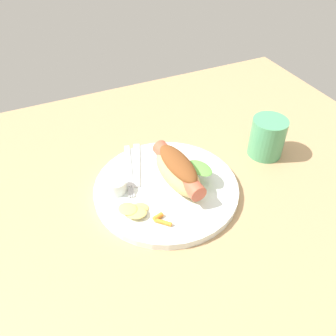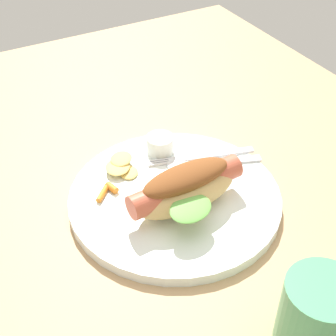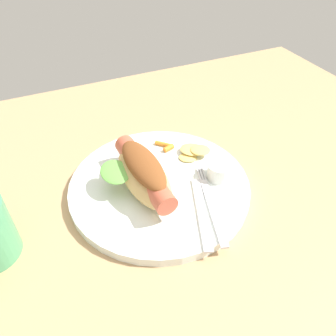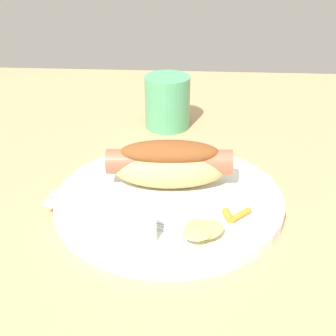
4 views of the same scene
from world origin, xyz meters
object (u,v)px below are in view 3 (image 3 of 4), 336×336
object	(u,v)px
sauce_ramekin	(219,171)
hot_dog	(143,173)
knife	(202,212)
chips_pile	(194,151)
carrot_garnish	(166,146)
fork	(211,205)
plate	(160,186)

from	to	relation	value
sauce_ramekin	hot_dog	bearing A→B (deg)	-12.34
knife	chips_pile	size ratio (longest dim) A/B	2.05
carrot_garnish	chips_pile	bearing A→B (deg)	133.24
fork	knife	distance (cm)	2.20
plate	chips_pile	size ratio (longest dim) A/B	4.26
fork	carrot_garnish	bearing A→B (deg)	17.70
hot_dog	chips_pile	world-z (taller)	hot_dog
hot_dog	chips_pile	bearing A→B (deg)	-72.03
knife	carrot_garnish	xyz separation A→B (cm)	(-1.64, -17.04, 0.26)
plate	carrot_garnish	world-z (taller)	carrot_garnish
hot_dog	carrot_garnish	bearing A→B (deg)	-45.31
fork	knife	size ratio (longest dim) A/B	1.14
plate	sauce_ramekin	world-z (taller)	sauce_ramekin
hot_dog	fork	size ratio (longest dim) A/B	1.02
fork	carrot_garnish	xyz separation A→B (cm)	(0.44, -16.33, 0.24)
hot_dog	sauce_ramekin	bearing A→B (deg)	-105.36
hot_dog	plate	bearing A→B (deg)	-90.72
hot_dog	knife	world-z (taller)	hot_dog
knife	sauce_ramekin	bearing A→B (deg)	-27.37
hot_dog	sauce_ramekin	size ratio (longest dim) A/B	4.05
hot_dog	knife	distance (cm)	10.98
plate	knife	xyz separation A→B (cm)	(-3.23, 8.76, 0.98)
hot_dog	sauce_ramekin	distance (cm)	12.96
sauce_ramekin	carrot_garnish	world-z (taller)	sauce_ramekin
hot_dog	chips_pile	xyz separation A→B (cm)	(-11.40, -4.37, -2.50)
hot_dog	knife	size ratio (longest dim) A/B	1.17
sauce_ramekin	fork	bearing A→B (deg)	49.41
sauce_ramekin	carrot_garnish	xyz separation A→B (cm)	(4.89, -11.13, -0.97)
fork	knife	xyz separation A→B (cm)	(2.08, 0.71, -0.02)
fork	chips_pile	distance (cm)	12.77
knife	plate	bearing A→B (deg)	40.74
chips_pile	fork	bearing A→B (deg)	74.86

